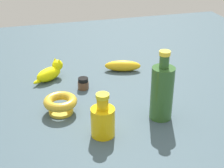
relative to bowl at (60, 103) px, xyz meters
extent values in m
plane|color=#384C56|center=(-0.06, 0.20, -0.04)|extent=(2.00, 2.00, 0.00)
cylinder|color=gold|center=(0.00, 0.00, -0.03)|extent=(0.08, 0.08, 0.01)
torus|color=gold|center=(0.00, 0.00, 0.01)|extent=(0.12, 0.12, 0.03)
cylinder|color=#305A28|center=(0.12, 0.32, 0.05)|extent=(0.07, 0.07, 0.18)
cylinder|color=#305A28|center=(0.12, 0.32, 0.17)|extent=(0.03, 0.03, 0.04)
cylinder|color=yellow|center=(0.12, 0.32, 0.19)|extent=(0.04, 0.04, 0.01)
cylinder|color=#E2B20E|center=(0.17, 0.11, 0.01)|extent=(0.07, 0.07, 0.09)
cylinder|color=#E2B20E|center=(0.17, 0.11, 0.08)|extent=(0.04, 0.04, 0.04)
cylinder|color=gold|center=(0.17, 0.11, 0.10)|extent=(0.04, 0.04, 0.01)
cylinder|color=brown|center=(-0.15, 0.11, -0.02)|extent=(0.04, 0.04, 0.03)
cylinder|color=yellow|center=(-0.15, 0.11, -0.01)|extent=(0.04, 0.04, 0.00)
cylinder|color=black|center=(-0.15, 0.11, 0.00)|extent=(0.04, 0.04, 0.02)
ellipsoid|color=gold|center=(-0.27, 0.31, -0.01)|extent=(0.09, 0.16, 0.05)
ellipsoid|color=yellow|center=(-0.27, -0.01, -0.01)|extent=(0.11, 0.13, 0.05)
sphere|color=yellow|center=(-0.29, 0.03, 0.01)|extent=(0.05, 0.05, 0.05)
cone|color=yellow|center=(-0.30, 0.02, 0.03)|extent=(0.02, 0.02, 0.02)
cone|color=yellow|center=(-0.28, 0.04, 0.03)|extent=(0.02, 0.02, 0.02)
ellipsoid|color=yellow|center=(-0.24, -0.06, -0.02)|extent=(0.04, 0.05, 0.02)
camera|label=1|loc=(1.02, -0.10, 0.58)|focal=54.42mm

